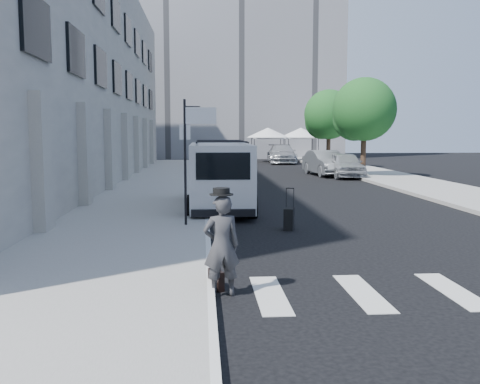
{
  "coord_description": "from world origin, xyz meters",
  "views": [
    {
      "loc": [
        -2.13,
        -11.74,
        2.73
      ],
      "look_at": [
        -1.22,
        1.1,
        1.3
      ],
      "focal_mm": 40.0,
      "sensor_mm": 36.0,
      "label": 1
    }
  ],
  "objects": [
    {
      "name": "cargo_van",
      "position": [
        -1.5,
        7.2,
        1.21
      ],
      "size": [
        2.23,
        6.25,
        2.34
      ],
      "rotation": [
        0.0,
        0.0,
        -0.0
      ],
      "color": "silver",
      "rests_on": "ground"
    },
    {
      "name": "parked_car_c",
      "position": [
        5.0,
        35.89,
        0.85
      ],
      "size": [
        2.74,
        5.98,
        1.69
      ],
      "primitive_type": "imported",
      "rotation": [
        0.0,
        0.0,
        -0.06
      ],
      "color": "#989A9F",
      "rests_on": "ground"
    },
    {
      "name": "briefcase",
      "position": [
        -1.9,
        -2.61,
        0.17
      ],
      "size": [
        0.29,
        0.45,
        0.34
      ],
      "primitive_type": "cube",
      "rotation": [
        0.0,
        0.0,
        0.41
      ],
      "color": "black",
      "rests_on": "ground"
    },
    {
      "name": "businessman",
      "position": [
        -1.82,
        -3.0,
        0.85
      ],
      "size": [
        0.69,
        0.51,
        1.71
      ],
      "primitive_type": "imported",
      "rotation": [
        0.0,
        0.0,
        3.32
      ],
      "color": "#343436",
      "rests_on": "ground"
    },
    {
      "name": "building_far",
      "position": [
        2.0,
        50.0,
        12.5
      ],
      "size": [
        22.0,
        12.0,
        25.0
      ],
      "primitive_type": "cube",
      "color": "slate",
      "rests_on": "ground"
    },
    {
      "name": "parked_car_a",
      "position": [
        6.58,
        20.35,
        0.78
      ],
      "size": [
        2.03,
        4.66,
        1.56
      ],
      "primitive_type": "imported",
      "rotation": [
        0.0,
        0.0,
        -0.04
      ],
      "color": "#9EA2A6",
      "rests_on": "ground"
    },
    {
      "name": "parked_car_b",
      "position": [
        5.75,
        21.96,
        0.8
      ],
      "size": [
        2.2,
        5.02,
        1.6
      ],
      "primitive_type": "imported",
      "rotation": [
        0.0,
        0.0,
        0.11
      ],
      "color": "#575A5E",
      "rests_on": "ground"
    },
    {
      "name": "tent_left",
      "position": [
        4.0,
        38.0,
        2.71
      ],
      "size": [
        4.0,
        4.0,
        3.2
      ],
      "color": "black",
      "rests_on": "ground"
    },
    {
      "name": "building_left",
      "position": [
        -11.5,
        18.0,
        6.0
      ],
      "size": [
        10.0,
        44.0,
        12.0
      ],
      "primitive_type": "cube",
      "color": "gray",
      "rests_on": "ground"
    },
    {
      "name": "sidewalk_right",
      "position": [
        9.0,
        20.0,
        0.07
      ],
      "size": [
        4.0,
        56.0,
        0.15
      ],
      "primitive_type": "cube",
      "color": "gray",
      "rests_on": "ground"
    },
    {
      "name": "tent_right",
      "position": [
        7.2,
        38.5,
        2.71
      ],
      "size": [
        4.0,
        4.0,
        3.2
      ],
      "color": "black",
      "rests_on": "ground"
    },
    {
      "name": "suitcase",
      "position": [
        0.3,
        3.0,
        0.31
      ],
      "size": [
        0.37,
        0.48,
        1.18
      ],
      "rotation": [
        0.0,
        0.0,
        -0.28
      ],
      "color": "black",
      "rests_on": "ground"
    },
    {
      "name": "tree_far",
      "position": [
        7.5,
        29.15,
        3.97
      ],
      "size": [
        3.8,
        3.83,
        6.03
      ],
      "color": "black",
      "rests_on": "ground"
    },
    {
      "name": "sidewalk_left",
      "position": [
        -4.25,
        16.0,
        0.07
      ],
      "size": [
        4.5,
        48.0,
        0.15
      ],
      "primitive_type": "cube",
      "color": "gray",
      "rests_on": "ground"
    },
    {
      "name": "tree_near",
      "position": [
        7.5,
        20.15,
        3.97
      ],
      "size": [
        3.8,
        3.83,
        6.03
      ],
      "color": "black",
      "rests_on": "ground"
    },
    {
      "name": "ground",
      "position": [
        0.0,
        0.0,
        0.0
      ],
      "size": [
        120.0,
        120.0,
        0.0
      ],
      "primitive_type": "plane",
      "color": "black",
      "rests_on": "ground"
    },
    {
      "name": "sign_pole",
      "position": [
        -2.36,
        3.2,
        2.65
      ],
      "size": [
        1.03,
        0.07,
        3.5
      ],
      "color": "black",
      "rests_on": "sidewalk_left"
    }
  ]
}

